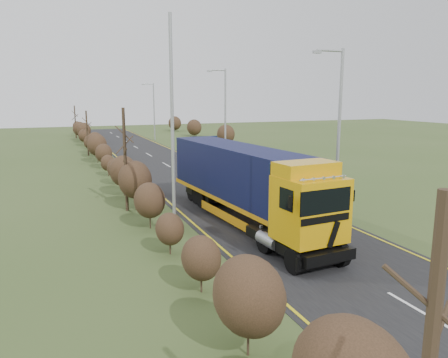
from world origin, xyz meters
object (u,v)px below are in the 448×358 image
lorry (246,180)px  car_red_hatchback (231,157)px  car_blue_sedan (219,155)px  streetlight_near (337,125)px  speed_sign (260,159)px

lorry → car_red_hatchback: size_ratio=3.93×
car_red_hatchback → car_blue_sedan: (-0.37, 2.47, -0.00)m
car_red_hatchback → streetlight_near: bearing=93.2°
car_blue_sedan → streetlight_near: 22.31m
car_red_hatchback → streetlight_near: size_ratio=0.41×
lorry → speed_sign: size_ratio=6.17×
car_red_hatchback → speed_sign: 8.64m
lorry → streetlight_near: size_ratio=1.63×
car_red_hatchback → car_blue_sedan: size_ratio=0.97×
lorry → speed_sign: 12.52m
car_blue_sedan → streetlight_near: bearing=99.1°
car_blue_sedan → speed_sign: speed_sign is taller
lorry → car_blue_sedan: size_ratio=3.80×
lorry → streetlight_near: streetlight_near is taller
car_blue_sedan → speed_sign: size_ratio=1.62×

